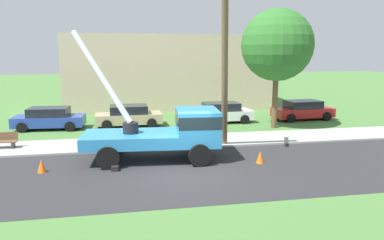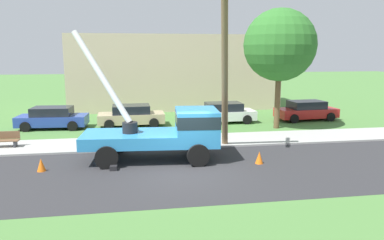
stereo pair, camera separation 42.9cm
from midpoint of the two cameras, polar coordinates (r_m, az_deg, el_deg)
The scene contains 14 objects.
ground_plane at distance 27.25m, azimuth -5.56°, elevation -0.05°, with size 120.00×120.00×0.00m, color #477538.
road_asphalt at distance 15.68m, azimuth -1.67°, elevation -7.98°, with size 80.00×7.22×0.01m, color #2B2B2D.
sidewalk_strip at distance 20.53m, azimuth -3.87°, elevation -3.39°, with size 80.00×3.01×0.10m, color #9E9E99.
utility_truck at distance 17.13m, azimuth -4.21°, elevation -1.54°, with size 6.74×3.25×5.98m.
leaning_utility_pole at distance 18.09m, azimuth 4.39°, elevation 8.83°, with size 1.25×3.30×8.69m.
traffic_cone_ahead at distance 17.01m, azimuth 9.76°, elevation -5.67°, with size 0.36×0.36×0.56m, color orange.
traffic_cone_behind at distance 16.82m, azimuth -22.91°, elevation -6.56°, with size 0.36×0.36×0.56m, color orange.
parked_sedan_blue at distance 25.73m, azimuth -21.65°, elevation 0.24°, with size 4.51×2.21×1.42m.
parked_sedan_tan at distance 25.29m, azimuth -10.22°, elevation 0.65°, with size 4.44×2.09×1.42m.
parked_sedan_white at distance 26.27m, azimuth 4.04°, elevation 1.16°, with size 4.46×2.11×1.42m.
parked_sedan_red at distance 28.47m, azimuth 16.32°, elevation 1.49°, with size 4.52×2.23×1.42m.
park_bench at distance 21.39m, azimuth -27.97°, elevation -2.91°, with size 1.60×0.45×0.90m.
roadside_tree_near at distance 24.57m, azimuth 12.53°, elevation 11.21°, with size 4.60×4.60×7.69m.
lowrise_building_backdrop at distance 33.56m, azimuth -3.80°, elevation 7.47°, with size 18.00×6.00×6.40m, color #C6B293.
Camera 1 is at (-2.48, -14.65, 4.98)m, focal length 34.50 mm.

